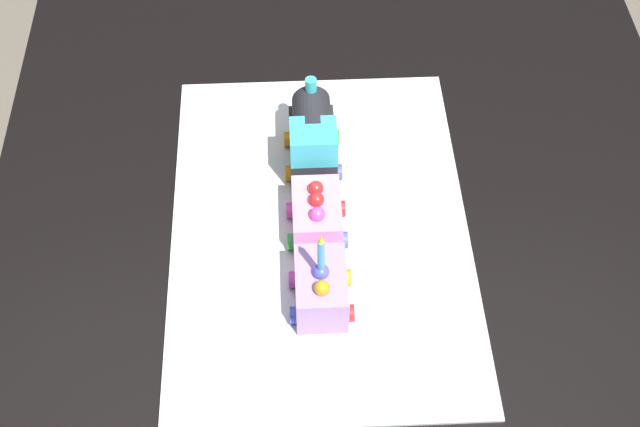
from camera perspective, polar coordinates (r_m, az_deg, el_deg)
dining_table at (r=1.40m, az=1.72°, el=-3.20°), size 1.40×1.00×0.74m
cake_board at (r=1.30m, az=0.00°, el=-0.92°), size 0.60×0.40×0.00m
cake_locomotive at (r=1.35m, az=-0.44°, el=4.50°), size 0.14×0.08×0.12m
cake_car_gondola_bubblegum at (r=1.27m, az=-0.20°, el=-0.14°), size 0.10×0.08×0.07m
cake_car_tanker_lavender at (r=1.20m, az=0.06°, el=-4.45°), size 0.10×0.08×0.07m
birthday_candle at (r=1.14m, az=0.06°, el=-2.31°), size 0.01×0.01×0.06m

